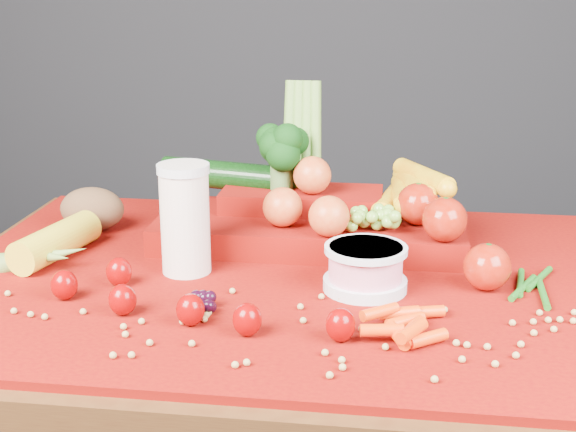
# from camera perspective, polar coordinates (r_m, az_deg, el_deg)

# --- Properties ---
(table) EXTENTS (1.10, 0.80, 0.75)m
(table) POSITION_cam_1_polar(r_m,az_deg,el_deg) (1.29, -0.12, -8.58)
(table) COLOR #35190C
(table) RESTS_ON ground
(red_cloth) EXTENTS (1.05, 0.75, 0.01)m
(red_cloth) POSITION_cam_1_polar(r_m,az_deg,el_deg) (1.25, -0.13, -4.40)
(red_cloth) COLOR #770E03
(red_cloth) RESTS_ON table
(milk_glass) EXTENTS (0.08, 0.08, 0.17)m
(milk_glass) POSITION_cam_1_polar(r_m,az_deg,el_deg) (1.23, -7.35, 0.08)
(milk_glass) COLOR silver
(milk_glass) RESTS_ON red_cloth
(yogurt_bowl) EXTENTS (0.12, 0.12, 0.07)m
(yogurt_bowl) POSITION_cam_1_polar(r_m,az_deg,el_deg) (1.18, 5.53, -3.59)
(yogurt_bowl) COLOR silver
(yogurt_bowl) RESTS_ON red_cloth
(strawberry_scatter) EXTENTS (0.44, 0.18, 0.05)m
(strawberry_scatter) POSITION_cam_1_polar(r_m,az_deg,el_deg) (1.10, -7.96, -5.85)
(strawberry_scatter) COLOR #870105
(strawberry_scatter) RESTS_ON red_cloth
(dark_grape_cluster) EXTENTS (0.06, 0.05, 0.03)m
(dark_grape_cluster) POSITION_cam_1_polar(r_m,az_deg,el_deg) (1.12, -5.72, -6.08)
(dark_grape_cluster) COLOR black
(dark_grape_cluster) RESTS_ON red_cloth
(soybean_scatter) EXTENTS (0.84, 0.24, 0.01)m
(soybean_scatter) POSITION_cam_1_polar(r_m,az_deg,el_deg) (1.06, -1.63, -7.84)
(soybean_scatter) COLOR tan
(soybean_scatter) RESTS_ON red_cloth
(corn_ear) EXTENTS (0.22, 0.25, 0.06)m
(corn_ear) POSITION_cam_1_polar(r_m,az_deg,el_deg) (1.33, -16.73, -2.48)
(corn_ear) COLOR gold
(corn_ear) RESTS_ON red_cloth
(potato) EXTENTS (0.12, 0.08, 0.08)m
(potato) POSITION_cam_1_polar(r_m,az_deg,el_deg) (1.48, -13.75, 0.48)
(potato) COLOR #52351F
(potato) RESTS_ON red_cloth
(baby_carrot_pile) EXTENTS (0.17, 0.17, 0.03)m
(baby_carrot_pile) POSITION_cam_1_polar(r_m,az_deg,el_deg) (1.06, 8.80, -7.30)
(baby_carrot_pile) COLOR #E53B08
(baby_carrot_pile) RESTS_ON red_cloth
(green_bean_pile) EXTENTS (0.14, 0.12, 0.01)m
(green_bean_pile) POSITION_cam_1_polar(r_m,az_deg,el_deg) (1.24, 16.94, -4.77)
(green_bean_pile) COLOR #1A6116
(green_bean_pile) RESTS_ON red_cloth
(produce_mound) EXTENTS (0.61, 0.36, 0.27)m
(produce_mound) POSITION_cam_1_polar(r_m,az_deg,el_deg) (1.37, 2.42, 0.45)
(produce_mound) COLOR #770E03
(produce_mound) RESTS_ON red_cloth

